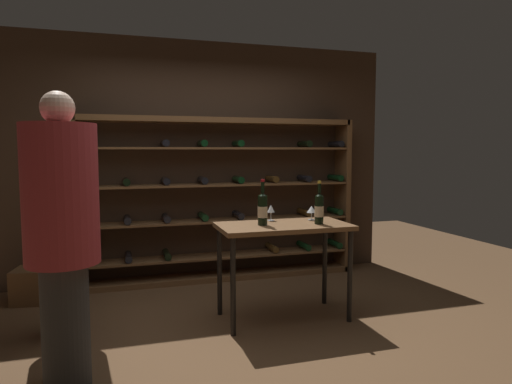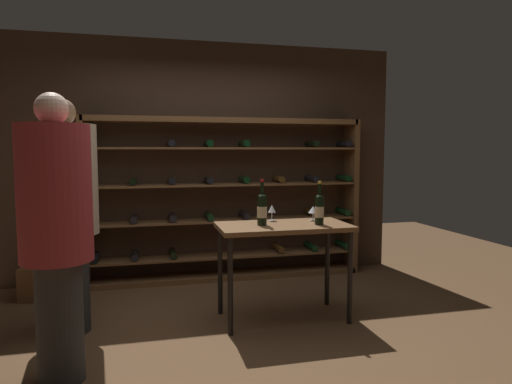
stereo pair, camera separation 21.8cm
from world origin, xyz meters
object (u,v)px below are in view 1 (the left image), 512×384
person_bystander_dark_jacket (64,208)px  person_guest_blue_shirt (62,228)px  wine_bottle_green_slim (263,209)px  wine_glass_stemmed_right (312,210)px  wine_bottle_gold_foil (319,208)px  tasting_table (284,235)px  wine_glass_stemmed_center (271,209)px  wine_rack (221,200)px  wine_crate (41,285)px

person_bystander_dark_jacket → person_guest_blue_shirt: 0.86m
wine_bottle_green_slim → wine_glass_stemmed_right: (0.52, 0.14, -0.05)m
wine_bottle_gold_foil → wine_glass_stemmed_right: wine_bottle_gold_foil is taller
tasting_table → wine_bottle_gold_foil: (0.30, -0.09, 0.24)m
wine_bottle_gold_foil → wine_glass_stemmed_center: size_ratio=2.56×
wine_rack → wine_bottle_gold_foil: wine_rack is taller
tasting_table → wine_crate: tasting_table is taller
wine_bottle_gold_foil → person_bystander_dark_jacket: bearing=173.6°
wine_rack → wine_glass_stemmed_right: size_ratio=23.92×
person_guest_blue_shirt → wine_glass_stemmed_center: bearing=-15.2°
person_guest_blue_shirt → wine_glass_stemmed_right: (2.03, 0.85, -0.07)m
tasting_table → person_bystander_dark_jacket: 1.81m
person_bystander_dark_jacket → wine_crate: size_ratio=3.93×
tasting_table → person_guest_blue_shirt: person_guest_blue_shirt is taller
wine_glass_stemmed_center → wine_crate: bearing=156.6°
wine_bottle_green_slim → wine_rack: bearing=92.5°
wine_rack → wine_bottle_green_slim: bearing=-87.5°
person_bystander_dark_jacket → wine_bottle_green_slim: person_bystander_dark_jacket is taller
wine_rack → person_guest_blue_shirt: wine_rack is taller
wine_glass_stemmed_center → wine_rack: bearing=100.1°
wine_rack → tasting_table: (0.25, -1.38, -0.17)m
wine_rack → wine_glass_stemmed_right: (0.58, -1.24, 0.02)m
wine_bottle_green_slim → wine_bottle_gold_foil: bearing=-9.9°
wine_rack → wine_glass_stemmed_center: bearing=-79.9°
wine_crate → wine_glass_stemmed_right: (2.45, -0.97, 0.77)m
wine_glass_stemmed_right → wine_rack: bearing=115.1°
wine_crate → tasting_table: bearing=-27.6°
wine_rack → wine_crate: 2.03m
tasting_table → wine_crate: (-2.12, 1.11, -0.58)m
tasting_table → wine_bottle_gold_foil: size_ratio=3.02×
wine_rack → wine_bottle_gold_foil: 1.56m
person_bystander_dark_jacket → wine_bottle_gold_foil: (2.08, -0.23, -0.06)m
wine_bottle_gold_foil → wine_bottle_green_slim: size_ratio=0.96×
wine_rack → wine_crate: wine_rack is taller
wine_glass_stemmed_center → tasting_table: bearing=-78.0°
wine_rack → person_bystander_dark_jacket: size_ratio=1.67×
tasting_table → person_bystander_dark_jacket: size_ratio=0.60×
person_bystander_dark_jacket → wine_glass_stemmed_center: person_bystander_dark_jacket is taller
wine_bottle_gold_foil → wine_glass_stemmed_center: wine_bottle_gold_foil is taller
person_bystander_dark_jacket → wine_rack: bearing=110.2°
tasting_table → wine_glass_stemmed_center: bearing=102.0°
wine_rack → person_bystander_dark_jacket: 1.97m
tasting_table → wine_glass_stemmed_right: (0.33, 0.14, 0.19)m
person_guest_blue_shirt → wine_bottle_green_slim: size_ratio=4.65×
wine_rack → wine_bottle_green_slim: (0.06, -1.38, 0.07)m
wine_rack → wine_glass_stemmed_right: bearing=-64.9°
tasting_table → wine_glass_stemmed_center: (-0.04, 0.21, 0.20)m
tasting_table → wine_bottle_green_slim: size_ratio=2.88×
wine_crate → wine_glass_stemmed_center: size_ratio=3.26×
person_bystander_dark_jacket → wine_glass_stemmed_center: 1.74m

